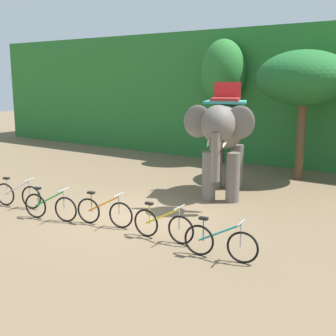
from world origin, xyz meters
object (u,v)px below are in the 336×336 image
bike_green (50,206)px  bike_orange (104,212)px  bike_white (18,195)px  tree_far_left (304,79)px  bike_teal (220,242)px  bike_yellow (163,225)px  tree_center_left (223,74)px  elephant (224,131)px

bike_green → bike_orange: same height
bike_green → bike_white: bearing=171.1°
tree_far_left → bike_teal: 9.58m
bike_yellow → bike_orange: bearing=179.9°
tree_far_left → bike_teal: bearing=-81.9°
tree_center_left → bike_green: size_ratio=3.38×
bike_teal → bike_white: bearing=179.7°
tree_far_left → bike_orange: (-2.38, -8.59, -3.51)m
elephant → bike_white: size_ratio=2.50×
tree_center_left → tree_far_left: 4.39m
elephant → bike_white: bearing=-134.2°
bike_orange → bike_green: bearing=-162.9°
bike_white → bike_orange: bearing=3.4°
bike_orange → bike_yellow: same height
tree_far_left → elephant: bearing=-106.5°
bike_orange → bike_yellow: 1.93m
tree_far_left → bike_green: 10.50m
bike_white → bike_teal: (7.03, -0.03, 0.00)m
elephant → bike_green: bearing=-118.9°
bike_orange → bike_teal: (3.63, -0.24, 0.00)m
tree_center_left → bike_teal: bearing=-62.0°
bike_green → bike_orange: size_ratio=0.99×
tree_far_left → bike_white: tree_far_left is taller
bike_white → bike_orange: same height
tree_center_left → bike_green: bearing=-88.9°
bike_green → bike_teal: 5.22m
tree_far_left → bike_teal: (1.25, -8.82, -3.51)m
bike_yellow → bike_teal: (1.70, -0.23, 0.00)m
bike_green → bike_yellow: (3.52, 0.49, 0.00)m
bike_orange → bike_teal: size_ratio=0.99×
bike_orange → bike_teal: same height
bike_white → bike_yellow: 5.34m
bike_yellow → tree_center_left: bearing=110.5°
elephant → bike_orange: (-1.16, -4.49, -1.82)m
tree_far_left → bike_yellow: bearing=-93.0°
bike_yellow → bike_white: bearing=-177.8°
tree_center_left → bike_white: size_ratio=3.37×
tree_center_left → bike_yellow: tree_center_left is taller
bike_white → bike_orange: size_ratio=0.99×
bike_white → elephant: bearing=45.8°
bike_white → bike_yellow: (5.34, 0.20, 0.00)m
tree_far_left → bike_teal: tree_far_left is taller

